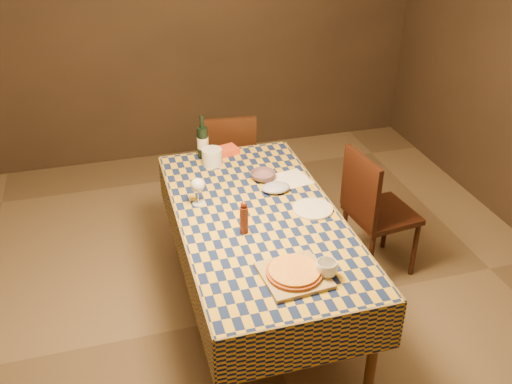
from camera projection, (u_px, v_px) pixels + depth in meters
room at (259, 124)px, 3.05m from camera, size 5.00×5.10×2.70m
dining_table at (258, 226)px, 3.39m from camera, size 0.94×1.84×0.77m
cutting_board at (294, 275)px, 2.85m from camera, size 0.34×0.34×0.02m
pizza at (294, 272)px, 2.84m from camera, size 0.36×0.36×0.03m
pepper_mill at (244, 218)px, 3.15m from camera, size 0.06×0.06×0.20m
bowl at (263, 176)px, 3.71m from camera, size 0.18×0.18×0.05m
wine_glass at (197, 186)px, 3.40m from camera, size 0.09×0.09×0.17m
wine_bottle at (203, 142)px, 3.94m from camera, size 0.09×0.09×0.31m
deli_tub at (212, 157)px, 3.87m from camera, size 0.14×0.14×0.11m
takeout_container at (225, 151)px, 4.03m from camera, size 0.20×0.16×0.04m
white_plate at (313, 209)px, 3.39m from camera, size 0.31×0.31×0.01m
tumbler at (326, 269)px, 2.84m from camera, size 0.14×0.14×0.09m
flour_patch at (286, 180)px, 3.70m from camera, size 0.33×0.27×0.00m
flour_bag at (276, 188)px, 3.57m from camera, size 0.22×0.19×0.05m
chair_far at (227, 161)px, 4.49m from camera, size 0.47×0.47×0.93m
chair_right at (373, 207)px, 3.89m from camera, size 0.47×0.47×0.93m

